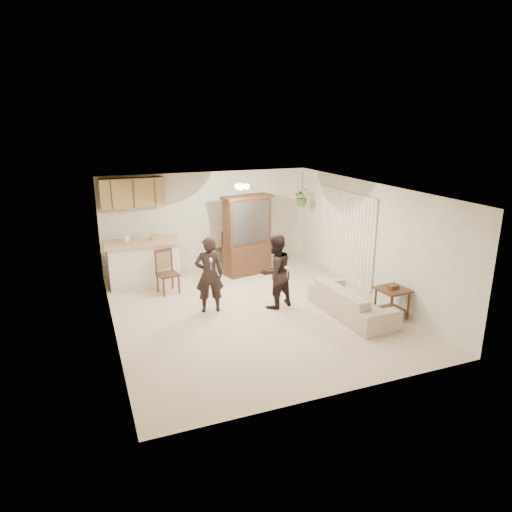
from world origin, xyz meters
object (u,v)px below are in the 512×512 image
object	(u,v)px
child	(275,276)
chair_hutch_left	(164,264)
chair_bar	(168,281)
adult	(209,269)
chair_hutch_right	(227,256)
sofa	(352,297)
side_table	(392,302)
china_hutch	(247,236)

from	to	relation	value
child	chair_hutch_left	xyz separation A→B (m)	(-1.78, 2.97, -0.42)
chair_hutch_left	chair_bar	bearing A→B (deg)	-84.75
adult	chair_hutch_right	xyz separation A→B (m)	(1.22, 2.67, -0.61)
sofa	child	bearing A→B (deg)	51.34
chair_hutch_left	side_table	bearing A→B (deg)	-37.59
chair_hutch_left	chair_hutch_right	distance (m)	1.66
child	chair_hutch_right	size ratio (longest dim) A/B	1.30
adult	chair_hutch_left	world-z (taller)	adult
adult	chair_bar	bearing A→B (deg)	-56.92
sofa	chair_hutch_right	xyz separation A→B (m)	(-1.38, 3.88, -0.07)
chair_bar	china_hutch	bearing A→B (deg)	4.39
child	china_hutch	size ratio (longest dim) A/B	0.68
side_table	chair_hutch_left	size ratio (longest dim) A/B	0.74
sofa	side_table	bearing A→B (deg)	-124.13
sofa	chair_hutch_left	world-z (taller)	chair_hutch_left
side_table	chair_hutch_right	xyz separation A→B (m)	(-2.04, 4.29, -0.02)
chair_hutch_left	china_hutch	bearing A→B (deg)	-8.03
side_table	chair_hutch_right	world-z (taller)	chair_hutch_right
china_hutch	sofa	bearing A→B (deg)	-83.20
sofa	side_table	distance (m)	0.78
adult	chair_hutch_left	size ratio (longest dim) A/B	1.98
child	chair_bar	world-z (taller)	child
adult	chair_bar	xyz separation A→B (m)	(-0.60, 1.34, -0.62)
chair_hutch_right	china_hutch	bearing A→B (deg)	108.40
china_hutch	chair_hutch_left	distance (m)	2.24
china_hutch	side_table	size ratio (longest dim) A/B	2.95
china_hutch	chair_hutch_left	world-z (taller)	china_hutch
china_hutch	chair_bar	world-z (taller)	china_hutch
china_hutch	chair_hutch_left	size ratio (longest dim) A/B	2.20
child	chair_hutch_left	bearing A→B (deg)	-76.32
china_hutch	side_table	world-z (taller)	china_hutch
china_hutch	chair_hutch_right	xyz separation A→B (m)	(-0.33, 0.70, -0.69)
sofa	chair_hutch_right	distance (m)	4.12
china_hutch	chair_hutch_right	size ratio (longest dim) A/B	1.92
chair_bar	adult	bearing A→B (deg)	-77.94
chair_hutch_right	child	bearing A→B (deg)	85.05
child	side_table	size ratio (longest dim) A/B	1.99
sofa	china_hutch	size ratio (longest dim) A/B	0.94
china_hutch	chair_bar	size ratio (longest dim) A/B	2.02
chair_hutch_right	sofa	bearing A→B (deg)	102.41
adult	child	distance (m)	1.38
child	sofa	bearing A→B (deg)	126.52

